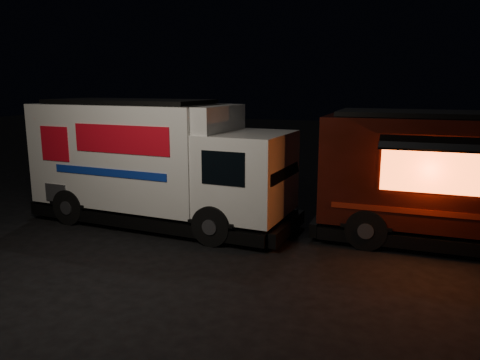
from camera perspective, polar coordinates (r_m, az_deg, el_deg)
ground at (r=11.54m, az=-3.65°, el=-7.66°), size 80.00×80.00×0.00m
white_truck at (r=12.97m, az=-9.56°, el=2.10°), size 7.72×3.35×3.39m
red_truck at (r=12.21m, az=25.60°, el=0.00°), size 6.95×2.85×3.18m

